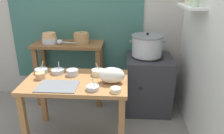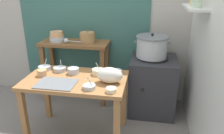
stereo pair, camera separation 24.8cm
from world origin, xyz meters
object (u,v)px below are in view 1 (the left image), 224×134
(back_shelf_table, at_px, (69,58))
(prep_bowl_6, at_px, (93,88))
(plastic_bag, at_px, (112,75))
(prep_bowl_5, at_px, (58,71))
(prep_bowl_3, at_px, (72,72))
(bowl_stack_enamel, at_px, (50,38))
(steamer_pot, at_px, (147,45))
(stove_block, at_px, (148,83))
(prep_bowl_2, at_px, (116,90))
(ladle, at_px, (60,42))
(prep_bowl_1, at_px, (98,72))
(prep_bowl_0, at_px, (41,71))
(serving_tray, at_px, (58,86))
(prep_table, at_px, (76,89))
(prep_bowl_7, at_px, (40,76))
(prep_bowl_4, at_px, (117,72))
(clay_pot, at_px, (81,38))

(back_shelf_table, relative_size, prep_bowl_6, 6.65)
(plastic_bag, xyz_separation_m, prep_bowl_5, (-0.63, 0.21, -0.06))
(back_shelf_table, height_order, prep_bowl_3, back_shelf_table)
(bowl_stack_enamel, bearing_deg, steamer_pot, -4.12)
(stove_block, relative_size, prep_bowl_3, 6.07)
(prep_bowl_2, bearing_deg, ladle, 129.17)
(prep_bowl_1, xyz_separation_m, prep_bowl_3, (-0.29, -0.03, 0.00))
(steamer_pot, bearing_deg, back_shelf_table, 174.14)
(prep_bowl_0, bearing_deg, ladle, 82.07)
(serving_tray, height_order, prep_bowl_3, prep_bowl_3)
(prep_table, xyz_separation_m, prep_bowl_2, (0.44, -0.24, 0.13))
(prep_bowl_0, bearing_deg, prep_bowl_6, -30.24)
(ladle, relative_size, serving_tray, 0.66)
(prep_table, relative_size, prep_bowl_2, 10.75)
(prep_bowl_7, bearing_deg, prep_bowl_1, 13.29)
(prep_bowl_2, bearing_deg, prep_table, 150.85)
(prep_bowl_3, xyz_separation_m, prep_bowl_4, (0.49, 0.07, -0.01))
(back_shelf_table, relative_size, prep_bowl_1, 6.37)
(stove_block, distance_m, plastic_bag, 0.95)
(back_shelf_table, distance_m, stove_block, 1.16)
(bowl_stack_enamel, height_order, prep_bowl_5, bowl_stack_enamel)
(ladle, bearing_deg, prep_bowl_1, -44.90)
(serving_tray, relative_size, prep_bowl_1, 2.65)
(stove_block, distance_m, prep_bowl_2, 1.07)
(prep_bowl_6, bearing_deg, prep_bowl_3, 129.32)
(prep_bowl_7, bearing_deg, clay_pot, 69.16)
(plastic_bag, xyz_separation_m, prep_bowl_6, (-0.17, -0.17, -0.06))
(clay_pot, bearing_deg, prep_table, -84.17)
(prep_table, distance_m, prep_bowl_3, 0.20)
(clay_pot, bearing_deg, serving_tray, -93.87)
(plastic_bag, height_order, prep_bowl_2, plastic_bag)
(ladle, bearing_deg, prep_bowl_5, -78.88)
(stove_block, distance_m, steamer_pot, 0.54)
(back_shelf_table, distance_m, ladle, 0.28)
(prep_bowl_5, bearing_deg, prep_bowl_0, -178.08)
(prep_bowl_0, height_order, prep_bowl_7, prep_bowl_0)
(plastic_bag, bearing_deg, prep_bowl_2, -75.83)
(prep_bowl_0, xyz_separation_m, prep_bowl_7, (0.05, -0.15, 0.01))
(serving_tray, height_order, prep_bowl_1, prep_bowl_1)
(bowl_stack_enamel, distance_m, prep_bowl_1, 1.00)
(stove_block, bearing_deg, serving_tray, -139.30)
(prep_bowl_1, bearing_deg, prep_bowl_6, -91.55)
(prep_bowl_2, relative_size, prep_bowl_6, 0.71)
(bowl_stack_enamel, height_order, serving_tray, bowl_stack_enamel)
(clay_pot, bearing_deg, prep_bowl_4, -50.19)
(prep_bowl_3, bearing_deg, back_shelf_table, 107.06)
(clay_pot, xyz_separation_m, prep_bowl_0, (-0.35, -0.64, -0.22))
(ladle, height_order, prep_bowl_1, ladle)
(prep_bowl_1, bearing_deg, steamer_pot, 43.47)
(back_shelf_table, xyz_separation_m, bowl_stack_enamel, (-0.25, -0.01, 0.29))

